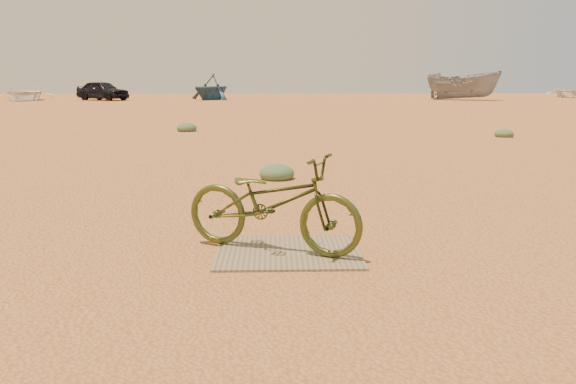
{
  "coord_description": "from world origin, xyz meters",
  "views": [
    {
      "loc": [
        -0.57,
        -4.73,
        1.6
      ],
      "look_at": [
        -0.43,
        0.31,
        0.58
      ],
      "focal_mm": 35.0,
      "sensor_mm": 36.0,
      "label": 1
    }
  ],
  "objects_px": {
    "car": "(103,91)",
    "boat_far_right": "(570,92)",
    "bicycle": "(272,202)",
    "boat_far_left": "(211,87)",
    "boat_mid_right": "(463,86)",
    "plywood_board": "(288,252)",
    "boat_near_left": "(24,93)"
  },
  "relations": [
    {
      "from": "bicycle",
      "to": "boat_far_left",
      "type": "relative_size",
      "value": 0.45
    },
    {
      "from": "boat_far_left",
      "to": "bicycle",
      "type": "bearing_deg",
      "value": -49.66
    },
    {
      "from": "bicycle",
      "to": "plywood_board",
      "type": "bearing_deg",
      "value": -79.04
    },
    {
      "from": "boat_far_left",
      "to": "boat_mid_right",
      "type": "distance_m",
      "value": 19.6
    },
    {
      "from": "bicycle",
      "to": "boat_near_left",
      "type": "xyz_separation_m",
      "value": [
        -19.0,
        38.94,
        0.07
      ]
    },
    {
      "from": "plywood_board",
      "to": "boat_mid_right",
      "type": "height_order",
      "value": "boat_mid_right"
    },
    {
      "from": "bicycle",
      "to": "boat_far_left",
      "type": "bearing_deg",
      "value": 30.36
    },
    {
      "from": "car",
      "to": "boat_mid_right",
      "type": "height_order",
      "value": "boat_mid_right"
    },
    {
      "from": "bicycle",
      "to": "boat_mid_right",
      "type": "height_order",
      "value": "boat_mid_right"
    },
    {
      "from": "car",
      "to": "boat_far_right",
      "type": "distance_m",
      "value": 40.05
    },
    {
      "from": "plywood_board",
      "to": "car",
      "type": "height_order",
      "value": "car"
    },
    {
      "from": "car",
      "to": "plywood_board",
      "type": "bearing_deg",
      "value": -130.74
    },
    {
      "from": "boat_near_left",
      "to": "boat_far_right",
      "type": "relative_size",
      "value": 1.06
    },
    {
      "from": "boat_far_left",
      "to": "car",
      "type": "bearing_deg",
      "value": -142.21
    },
    {
      "from": "boat_mid_right",
      "to": "boat_far_left",
      "type": "bearing_deg",
      "value": 121.63
    },
    {
      "from": "car",
      "to": "boat_far_right",
      "type": "bearing_deg",
      "value": -51.07
    },
    {
      "from": "boat_near_left",
      "to": "boat_mid_right",
      "type": "height_order",
      "value": "boat_mid_right"
    },
    {
      "from": "plywood_board",
      "to": "bicycle",
      "type": "height_order",
      "value": "bicycle"
    },
    {
      "from": "bicycle",
      "to": "boat_far_left",
      "type": "distance_m",
      "value": 40.04
    },
    {
      "from": "bicycle",
      "to": "boat_near_left",
      "type": "relative_size",
      "value": 0.33
    },
    {
      "from": "boat_mid_right",
      "to": "boat_near_left",
      "type": "bearing_deg",
      "value": 124.19
    },
    {
      "from": "car",
      "to": "boat_far_right",
      "type": "height_order",
      "value": "car"
    },
    {
      "from": "boat_near_left",
      "to": "plywood_board",
      "type": "bearing_deg",
      "value": -75.01
    },
    {
      "from": "car",
      "to": "boat_near_left",
      "type": "distance_m",
      "value": 5.95
    },
    {
      "from": "boat_mid_right",
      "to": "car",
      "type": "bearing_deg",
      "value": 123.74
    },
    {
      "from": "car",
      "to": "bicycle",
      "type": "bearing_deg",
      "value": -130.91
    },
    {
      "from": "plywood_board",
      "to": "car",
      "type": "bearing_deg",
      "value": 108.62
    },
    {
      "from": "boat_near_left",
      "to": "boat_far_right",
      "type": "xyz_separation_m",
      "value": [
        45.58,
        5.97,
        -0.03
      ]
    },
    {
      "from": "bicycle",
      "to": "boat_mid_right",
      "type": "bearing_deg",
      "value": 2.64
    },
    {
      "from": "boat_mid_right",
      "to": "bicycle",
      "type": "bearing_deg",
      "value": -166.47
    },
    {
      "from": "car",
      "to": "boat_far_left",
      "type": "relative_size",
      "value": 1.12
    },
    {
      "from": "boat_near_left",
      "to": "boat_mid_right",
      "type": "relative_size",
      "value": 0.92
    }
  ]
}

